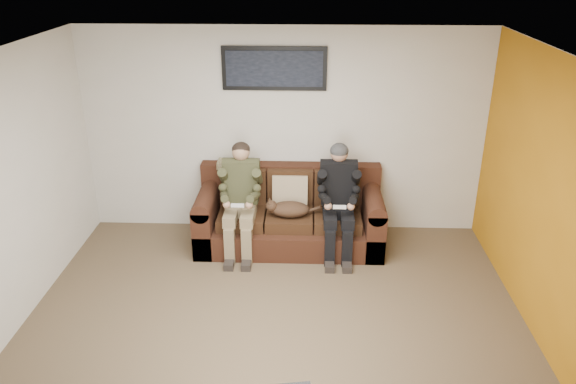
{
  "coord_description": "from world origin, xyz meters",
  "views": [
    {
      "loc": [
        0.3,
        -4.44,
        3.43
      ],
      "look_at": [
        0.09,
        1.2,
        0.95
      ],
      "focal_mm": 35.0,
      "sensor_mm": 36.0,
      "label": 1
    }
  ],
  "objects_px": {
    "framed_poster": "(274,69)",
    "person_left": "(241,193)",
    "sofa": "(290,216)",
    "person_right": "(338,194)",
    "cat": "(288,209)"
  },
  "relations": [
    {
      "from": "sofa",
      "to": "framed_poster",
      "type": "distance_m",
      "value": 1.8
    },
    {
      "from": "framed_poster",
      "to": "person_right",
      "type": "bearing_deg",
      "value": -36.28
    },
    {
      "from": "person_right",
      "to": "framed_poster",
      "type": "height_order",
      "value": "framed_poster"
    },
    {
      "from": "cat",
      "to": "framed_poster",
      "type": "distance_m",
      "value": 1.68
    },
    {
      "from": "sofa",
      "to": "person_left",
      "type": "distance_m",
      "value": 0.73
    },
    {
      "from": "person_right",
      "to": "framed_poster",
      "type": "distance_m",
      "value": 1.67
    },
    {
      "from": "person_left",
      "to": "framed_poster",
      "type": "height_order",
      "value": "framed_poster"
    },
    {
      "from": "sofa",
      "to": "person_left",
      "type": "xyz_separation_m",
      "value": [
        -0.58,
        -0.19,
        0.39
      ]
    },
    {
      "from": "sofa",
      "to": "person_right",
      "type": "bearing_deg",
      "value": -17.98
    },
    {
      "from": "sofa",
      "to": "person_left",
      "type": "bearing_deg",
      "value": -161.98
    },
    {
      "from": "sofa",
      "to": "person_right",
      "type": "height_order",
      "value": "person_right"
    },
    {
      "from": "sofa",
      "to": "framed_poster",
      "type": "xyz_separation_m",
      "value": [
        -0.2,
        0.39,
        1.75
      ]
    },
    {
      "from": "framed_poster",
      "to": "person_left",
      "type": "bearing_deg",
      "value": -123.63
    },
    {
      "from": "sofa",
      "to": "cat",
      "type": "xyz_separation_m",
      "value": [
        -0.01,
        -0.23,
        0.2
      ]
    },
    {
      "from": "sofa",
      "to": "framed_poster",
      "type": "bearing_deg",
      "value": 117.43
    }
  ]
}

